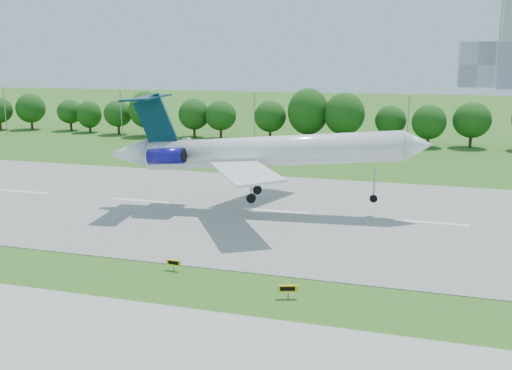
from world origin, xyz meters
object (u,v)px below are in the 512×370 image
Objects in this scene: taxi_sign_left at (174,263)px; service_vehicle_b at (188,140)px; service_vehicle_a at (226,141)px; airliner at (255,150)px.

service_vehicle_b reaches higher than taxi_sign_left.
service_vehicle_a is 9.63m from service_vehicle_b.
service_vehicle_b is at bearing 117.38° from taxi_sign_left.
service_vehicle_b is at bearing 71.20° from service_vehicle_a.
service_vehicle_b is at bearing 113.90° from airliner.
service_vehicle_a is at bearing 111.24° from taxi_sign_left.
taxi_sign_left is at bearing -129.26° from service_vehicle_b.
service_vehicle_b is (-32.86, 80.51, -0.17)m from taxi_sign_left.
service_vehicle_a is 1.11× the size of service_vehicle_b.
airliner is 10.63× the size of service_vehicle_a.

